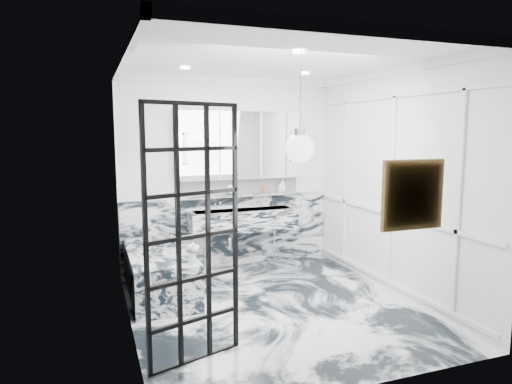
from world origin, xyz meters
name	(u,v)px	position (x,y,z in m)	size (l,w,h in m)	color
floor	(273,306)	(0.00, 0.00, 0.00)	(3.60, 3.60, 0.00)	silver
ceiling	(275,59)	(0.00, 0.00, 2.80)	(3.60, 3.60, 0.00)	white
wall_back	(228,173)	(0.00, 1.80, 1.40)	(3.60, 3.60, 0.00)	white
wall_front	(364,215)	(0.00, -1.80, 1.40)	(3.60, 3.60, 0.00)	white
wall_left	(127,194)	(-1.60, 0.00, 1.40)	(3.60, 3.60, 0.00)	white
wall_right	(393,182)	(1.60, 0.00, 1.40)	(3.60, 3.60, 0.00)	white
marble_clad_back	(229,231)	(0.00, 1.78, 0.53)	(3.18, 0.05, 1.05)	silver
marble_clad_left	(128,200)	(-1.59, 0.00, 1.34)	(0.02, 3.56, 2.68)	silver
panel_molding	(391,190)	(1.58, 0.00, 1.30)	(0.03, 3.40, 2.30)	white
soap_bottle_a	(282,185)	(0.84, 1.71, 1.20)	(0.09, 0.09, 0.22)	#8C5919
soap_bottle_b	(280,187)	(0.81, 1.71, 1.17)	(0.07, 0.08, 0.17)	#4C4C51
soap_bottle_c	(282,187)	(0.83, 1.71, 1.17)	(0.12, 0.12, 0.15)	silver
face_pot	(230,190)	(0.00, 1.71, 1.17)	(0.15, 0.15, 0.15)	white
amber_bottle	(263,190)	(0.53, 1.71, 1.14)	(0.04, 0.04, 0.10)	#8C5919
flower_vase	(193,260)	(-0.91, 0.15, 0.61)	(0.08, 0.08, 0.12)	silver
crittall_door	(194,236)	(-1.12, -0.91, 1.13)	(0.88, 0.04, 2.25)	black
artwork	(413,195)	(0.47, -1.76, 1.53)	(0.46, 0.04, 0.46)	#CB4A14
pendant_light	(300,148)	(-0.23, -1.15, 1.88)	(0.24, 0.24, 0.24)	white
trough_sink	(243,220)	(0.15, 1.55, 0.73)	(1.60, 0.45, 0.30)	silver
ledge	(240,195)	(0.15, 1.72, 1.07)	(1.90, 0.14, 0.04)	silver
subway_tile	(238,186)	(0.15, 1.78, 1.21)	(1.90, 0.03, 0.23)	white
mirror_cabinet	(239,145)	(0.15, 1.73, 1.82)	(1.90, 0.16, 1.00)	white
sconce_left	(185,149)	(-0.67, 1.63, 1.78)	(0.07, 0.07, 0.40)	white
sconce_right	(293,147)	(0.97, 1.63, 1.78)	(0.07, 0.07, 0.40)	white
bathtub	(160,272)	(-1.18, 0.90, 0.28)	(0.75, 1.65, 0.55)	silver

